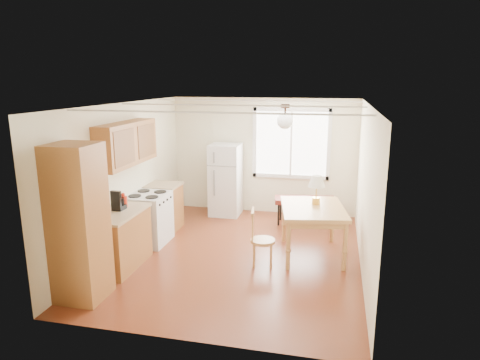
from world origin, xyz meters
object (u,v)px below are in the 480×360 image
(refrigerator, at_px, (226,180))
(chair, at_px, (258,234))
(bench, at_px, (305,201))
(dining_table, at_px, (313,213))

(refrigerator, bearing_deg, chair, -64.93)
(refrigerator, xyz_separation_m, bench, (1.73, -0.32, -0.28))
(refrigerator, distance_m, dining_table, 2.69)
(bench, xyz_separation_m, chair, (-0.58, -2.11, 0.01))
(bench, bearing_deg, refrigerator, 160.16)
(dining_table, bearing_deg, refrigerator, 126.94)
(bench, distance_m, chair, 2.19)
(refrigerator, bearing_deg, dining_table, -43.34)
(dining_table, bearing_deg, bench, 88.78)
(refrigerator, relative_size, dining_table, 1.04)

